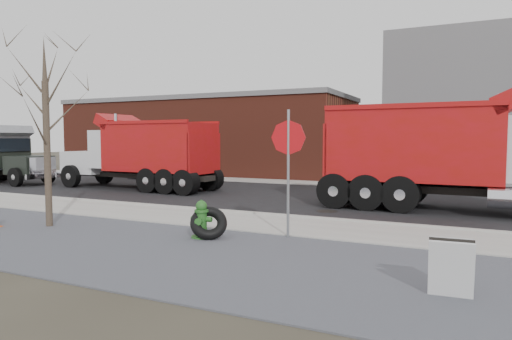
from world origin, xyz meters
The scene contains 15 objects.
ground centered at (0.00, 0.00, 0.00)m, with size 120.00×120.00×0.00m, color #383328.
gravel_verge centered at (0.00, -3.50, 0.01)m, with size 60.00×5.00×0.03m, color slate.
sidewalk centered at (0.00, 0.25, 0.03)m, with size 60.00×2.50×0.06m, color #9E9B93.
curb centered at (0.00, 1.55, 0.06)m, with size 60.00×0.15×0.11m, color #9E9B93.
road centered at (0.00, 6.30, 0.01)m, with size 60.00×9.40×0.02m, color black.
far_sidewalk centered at (0.00, 12.00, 0.03)m, with size 60.00×2.00×0.06m, color #9E9B93.
building_grey centered at (9.00, 18.00, 4.00)m, with size 12.00×10.00×8.00m.
building_brick centered at (-10.00, 17.00, 2.65)m, with size 20.20×8.20×5.30m.
bare_tree centered at (-3.20, -2.60, 3.30)m, with size 3.20×3.20×5.20m.
fire_hydrant centered at (1.39, -2.05, 0.43)m, with size 0.54×0.53×0.95m.
truck_tire centered at (1.58, -2.01, 0.40)m, with size 1.18×1.14×0.85m.
stop_sign centered at (3.29, -1.10, 2.12)m, with size 0.85×0.15×3.14m.
sandwich_board centered at (7.08, -3.97, 0.48)m, with size 0.67×0.45×0.90m.
dump_truck_red_a centered at (6.83, 5.06, 2.00)m, with size 9.88×2.92×3.93m.
dump_truck_red_b centered at (-6.93, 5.90, 1.82)m, with size 8.48×2.76×3.57m.
Camera 1 is at (7.31, -11.42, 2.45)m, focal length 32.00 mm.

